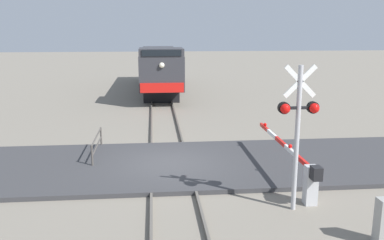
% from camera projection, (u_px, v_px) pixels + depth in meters
% --- Properties ---
extents(ground_plane, '(160.00, 160.00, 0.00)m').
position_uv_depth(ground_plane, '(170.00, 167.00, 16.06)').
color(ground_plane, gray).
extents(rail_track_left, '(0.08, 80.00, 0.15)m').
position_uv_depth(rail_track_left, '(151.00, 165.00, 15.98)').
color(rail_track_left, '#59544C').
rests_on(rail_track_left, ground_plane).
extents(rail_track_right, '(0.08, 80.00, 0.15)m').
position_uv_depth(rail_track_right, '(188.00, 164.00, 16.11)').
color(rail_track_right, '#59544C').
rests_on(rail_track_right, ground_plane).
extents(road_surface, '(36.00, 5.83, 0.16)m').
position_uv_depth(road_surface, '(170.00, 165.00, 16.04)').
color(road_surface, '#38383A').
rests_on(road_surface, ground_plane).
extents(locomotive, '(3.04, 16.46, 3.92)m').
position_uv_depth(locomotive, '(160.00, 67.00, 34.82)').
color(locomotive, black).
rests_on(locomotive, ground_plane).
extents(crossing_signal, '(1.18, 0.33, 4.29)m').
position_uv_depth(crossing_signal, '(298.00, 121.00, 11.69)').
color(crossing_signal, '#ADADB2').
rests_on(crossing_signal, ground_plane).
extents(crossing_gate, '(0.36, 6.47, 1.33)m').
position_uv_depth(crossing_gate, '(301.00, 168.00, 13.33)').
color(crossing_gate, silver).
rests_on(crossing_gate, ground_plane).
extents(guard_railing, '(0.08, 2.94, 0.95)m').
position_uv_depth(guard_railing, '(97.00, 143.00, 17.01)').
color(guard_railing, '#4C4742').
rests_on(guard_railing, ground_plane).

